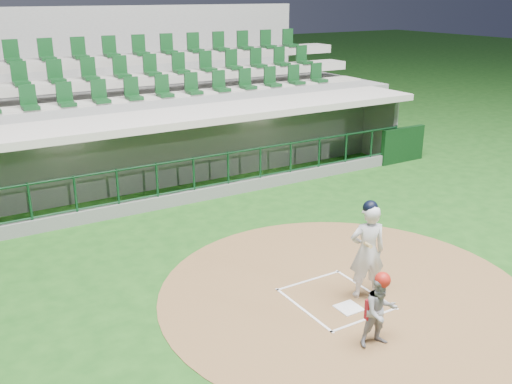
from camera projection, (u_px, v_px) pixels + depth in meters
ground at (325, 293)px, 11.08m from camera, size 120.00×120.00×0.00m
dirt_circle at (344, 293)px, 11.07m from camera, size 7.20×7.20×0.01m
home_plate at (349, 308)px, 10.51m from camera, size 0.43×0.43×0.02m
batter_box_chalk at (335, 299)px, 10.84m from camera, size 1.55×1.80×0.01m
dugout_structure at (165, 153)px, 17.07m from camera, size 16.40×3.70×3.00m
seating_deck at (131, 119)px, 19.43m from camera, size 17.00×6.72×5.15m
batter at (367, 250)px, 10.63m from camera, size 0.94×0.98×1.95m
catcher at (380, 310)px, 9.24m from camera, size 0.69×0.58×1.32m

